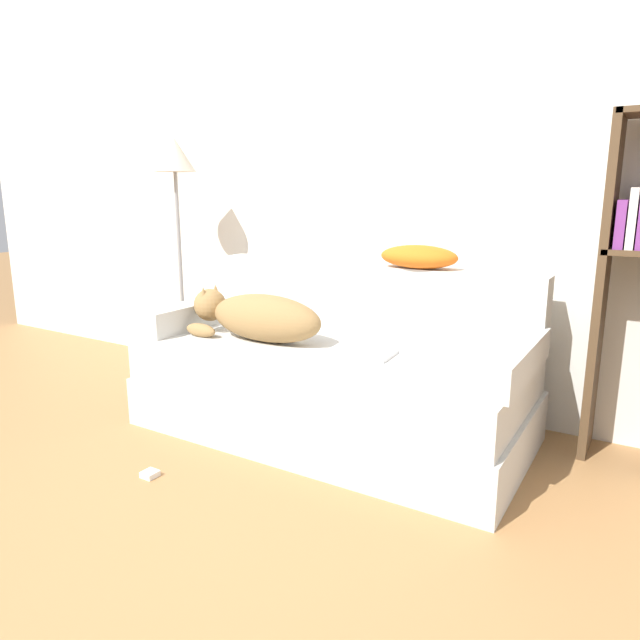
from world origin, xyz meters
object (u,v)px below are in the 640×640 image
throw_pillow (419,257)px  bookshelf (639,274)px  dog (257,316)px  couch (330,390)px  power_adapter (150,474)px  laptop (361,352)px  floor_lamp (176,185)px

throw_pillow → bookshelf: (0.97, 0.07, -0.02)m
dog → couch: bearing=12.1°
dog → power_adapter: size_ratio=12.45×
couch → laptop: size_ratio=6.07×
couch → floor_lamp: (-1.20, 0.22, 1.00)m
couch → bookshelf: size_ratio=1.25×
throw_pillow → bookshelf: size_ratio=0.27×
dog → throw_pillow: size_ratio=1.92×
laptop → couch: bearing=162.9°
bookshelf → couch: bearing=-160.8°
couch → throw_pillow: size_ratio=4.69×
floor_lamp → power_adapter: bearing=-52.3°
dog → throw_pillow: (0.68, 0.45, 0.30)m
bookshelf → floor_lamp: 2.50m
couch → throw_pillow: bearing=51.6°
throw_pillow → bookshelf: bookshelf is taller
throw_pillow → power_adapter: bearing=-121.0°
bookshelf → power_adapter: bookshelf is taller
couch → laptop: bearing=-13.0°
laptop → floor_lamp: floor_lamp is taller
laptop → bookshelf: (1.07, 0.48, 0.39)m
couch → floor_lamp: floor_lamp is taller
dog → laptop: dog is taller
floor_lamp → throw_pillow: bearing=5.6°
couch → throw_pillow: (0.29, 0.37, 0.64)m
laptop → throw_pillow: bearing=72.2°
throw_pillow → floor_lamp: floor_lamp is taller
power_adapter → bookshelf: bearing=36.6°
throw_pillow → dog: bearing=-146.3°
laptop → bookshelf: bearing=20.2°
couch → dog: dog is taller
floor_lamp → power_adapter: size_ratio=24.14×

